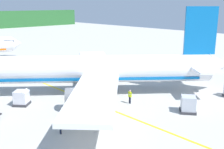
# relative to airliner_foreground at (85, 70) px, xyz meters

# --- Properties ---
(airliner_foreground) EXTENTS (33.76, 30.42, 11.90)m
(airliner_foreground) POSITION_rel_airliner_foreground_xyz_m (0.00, 0.00, 0.00)
(airliner_foreground) COLOR white
(airliner_foreground) RESTS_ON ground
(cargo_container_near) EXTENTS (2.46, 2.46, 1.97)m
(cargo_container_near) POSITION_rel_airliner_foreground_xyz_m (-8.63, 1.67, -2.46)
(cargo_container_near) COLOR #333338
(cargo_container_near) RESTS_ON ground
(cargo_container_far) EXTENTS (2.49, 2.49, 2.07)m
(cargo_container_far) POSITION_rel_airliner_foreground_xyz_m (4.19, -13.84, -2.41)
(cargo_container_far) COLOR #333338
(cargo_container_far) RESTS_ON ground
(crew_marshaller) EXTENTS (0.28, 0.63, 1.76)m
(crew_marshaller) POSITION_rel_airliner_foreground_xyz_m (1.46, -7.23, -2.35)
(crew_marshaller) COLOR #191E33
(crew_marshaller) RESTS_ON ground
(crew_loader_left) EXTENTS (0.36, 0.60, 1.64)m
(crew_loader_left) POSITION_rel_airliner_foreground_xyz_m (-9.53, -8.26, -2.42)
(crew_loader_left) COLOR #191E33
(crew_loader_left) RESTS_ON ground
(apron_guide_line) EXTENTS (0.30, 60.00, 0.01)m
(apron_guide_line) POSITION_rel_airliner_foreground_xyz_m (-1.74, -4.63, -3.39)
(apron_guide_line) COLOR yellow
(apron_guide_line) RESTS_ON ground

